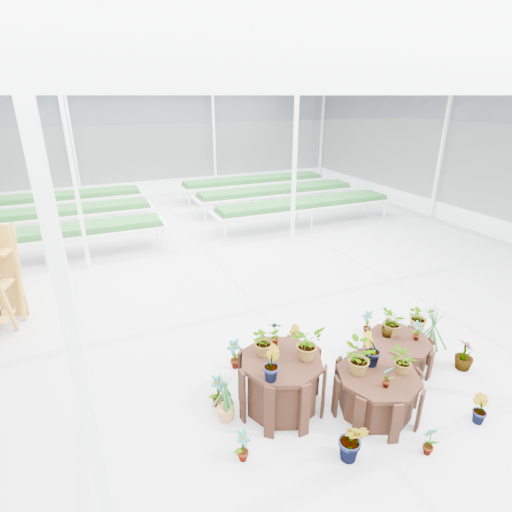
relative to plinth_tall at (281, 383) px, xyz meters
name	(u,v)px	position (x,y,z in m)	size (l,w,h in m)	color
ground_plane	(254,316)	(0.64, 2.48, -0.41)	(24.00, 24.00, 0.00)	gray
greenhouse_shell	(254,210)	(0.64, 2.48, 1.84)	(18.00, 24.00, 4.50)	white
steel_frame	(254,210)	(0.64, 2.48, 1.84)	(18.00, 24.00, 4.50)	silver
nursery_benches	(175,210)	(0.64, 9.68, 0.01)	(16.00, 7.00, 0.84)	silver
plinth_tall	(281,383)	(0.00, 0.00, 0.00)	(1.21, 1.21, 0.82)	black
plinth_mid	(376,392)	(1.20, -0.60, -0.10)	(1.20, 1.20, 0.63)	black
plinth_low	(397,352)	(2.20, 0.10, -0.17)	(1.09, 1.09, 0.49)	black
nursery_plants	(355,352)	(1.25, -0.01, 0.17)	(4.67, 2.82, 1.30)	#1A511D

